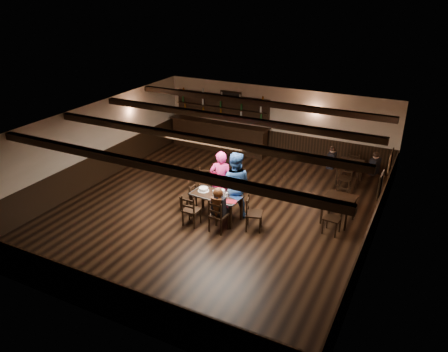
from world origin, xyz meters
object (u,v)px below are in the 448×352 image
at_px(chair_near_right, 217,214).
at_px(bar_counter, 220,132).
at_px(chair_near_left, 190,209).
at_px(dining_table, 216,198).
at_px(woman_pink, 221,180).
at_px(man_blue, 235,184).
at_px(cake, 203,189).

relative_size(chair_near_right, bar_counter, 0.23).
xyz_separation_m(chair_near_right, bar_counter, (-2.87, 5.73, 0.17)).
bearing_deg(chair_near_left, chair_near_right, 3.04).
relative_size(dining_table, woman_pink, 0.82).
xyz_separation_m(man_blue, bar_counter, (-2.86, 4.62, -0.24)).
height_order(chair_near_right, man_blue, man_blue).
height_order(chair_near_right, cake, chair_near_right).
xyz_separation_m(cake, bar_counter, (-2.06, 5.02, -0.07)).
bearing_deg(woman_pink, chair_near_left, 58.16).
bearing_deg(dining_table, chair_near_right, -60.48).
height_order(dining_table, chair_near_left, chair_near_left).
height_order(chair_near_left, bar_counter, bar_counter).
bearing_deg(chair_near_left, cake, 89.47).
xyz_separation_m(chair_near_right, cake, (-0.81, 0.72, 0.24)).
distance_m(chair_near_left, cake, 0.80).
relative_size(dining_table, chair_near_left, 1.61).
relative_size(chair_near_right, man_blue, 0.49).
distance_m(woman_pink, man_blue, 0.55).
height_order(dining_table, woman_pink, woman_pink).
relative_size(chair_near_left, bar_counter, 0.22).
bearing_deg(cake, dining_table, -7.20).
bearing_deg(dining_table, chair_near_left, -122.25).
distance_m(dining_table, cake, 0.46).
bearing_deg(chair_near_right, bar_counter, 116.59).
distance_m(dining_table, man_blue, 0.66).
bearing_deg(chair_near_right, dining_table, 119.52).
bearing_deg(man_blue, bar_counter, -72.98).
bearing_deg(dining_table, bar_counter, 116.20).
relative_size(chair_near_left, cake, 2.83).
distance_m(chair_near_left, woman_pink, 1.40).
bearing_deg(chair_near_right, chair_near_left, -176.96).
xyz_separation_m(woman_pink, cake, (-0.28, -0.56, -0.11)).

